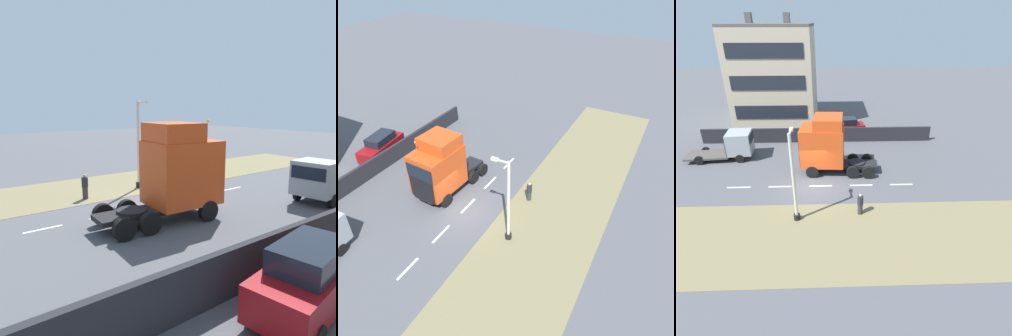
# 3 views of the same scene
# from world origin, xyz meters

# --- Properties ---
(ground_plane) EXTENTS (120.00, 120.00, 0.00)m
(ground_plane) POSITION_xyz_m (0.00, 0.00, 0.00)
(ground_plane) COLOR #515156
(ground_plane) RESTS_ON ground
(grass_verge) EXTENTS (7.00, 44.00, 0.01)m
(grass_verge) POSITION_xyz_m (-6.00, 0.00, 0.01)
(grass_verge) COLOR olive
(grass_verge) RESTS_ON ground
(lane_markings) EXTENTS (0.16, 14.60, 0.00)m
(lane_markings) POSITION_xyz_m (0.00, -0.70, 0.00)
(lane_markings) COLOR white
(lane_markings) RESTS_ON ground
(boundary_wall) EXTENTS (0.25, 24.00, 1.55)m
(boundary_wall) POSITION_xyz_m (9.00, 0.00, 0.77)
(boundary_wall) COLOR #232328
(boundary_wall) RESTS_ON ground
(building_block) EXTENTS (8.09, 9.58, 12.27)m
(building_block) POSITION_xyz_m (16.73, 5.33, 5.59)
(building_block) COLOR #C1B293
(building_block) RESTS_ON ground
(lorry_cab) EXTENTS (3.05, 6.50, 5.00)m
(lorry_cab) POSITION_xyz_m (2.52, -1.09, 2.43)
(lorry_cab) COLOR black
(lorry_cab) RESTS_ON ground
(flatbed_truck) EXTENTS (2.73, 6.16, 2.57)m
(flatbed_truck) POSITION_xyz_m (5.32, 7.39, 1.36)
(flatbed_truck) COLOR #999EA3
(flatbed_truck) RESTS_ON ground
(parked_car) EXTENTS (2.40, 4.77, 1.99)m
(parked_car) POSITION_xyz_m (10.73, -2.89, 0.97)
(parked_car) COLOR maroon
(parked_car) RESTS_ON ground
(lamp_post) EXTENTS (1.33, 0.43, 6.01)m
(lamp_post) POSITION_xyz_m (-4.05, 0.68, 2.66)
(lamp_post) COLOR black
(lamp_post) RESTS_ON ground
(pedestrian) EXTENTS (0.39, 0.39, 1.57)m
(pedestrian) POSITION_xyz_m (-3.64, -3.49, 0.76)
(pedestrian) COLOR #333338
(pedestrian) RESTS_ON ground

